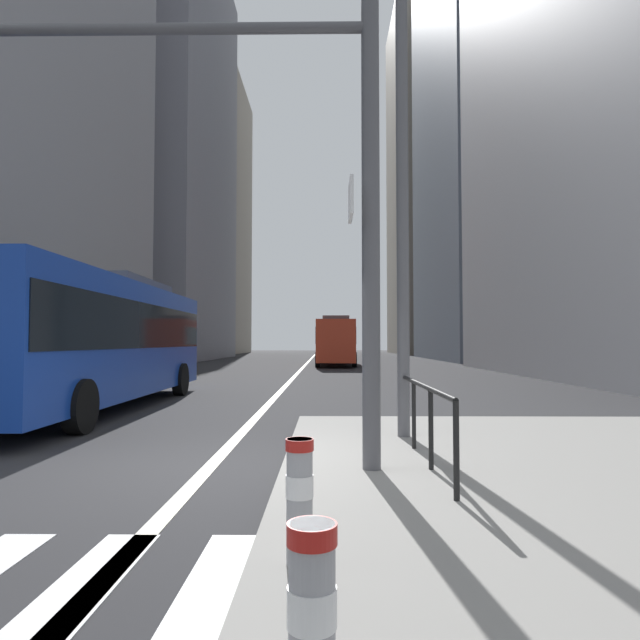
{
  "coord_description": "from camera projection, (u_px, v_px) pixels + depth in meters",
  "views": [
    {
      "loc": [
        1.56,
        -7.09,
        1.67
      ],
      "look_at": [
        1.04,
        33.12,
        3.3
      ],
      "focal_mm": 30.29,
      "sensor_mm": 36.0,
      "label": 1
    }
  ],
  "objects": [
    {
      "name": "ground_plane",
      "position": [
        296.0,
        375.0,
        27.02
      ],
      "size": [
        160.0,
        160.0,
        0.0
      ],
      "primitive_type": "plane",
      "color": "#28282B"
    },
    {
      "name": "city_bus_red_receding",
      "position": [
        336.0,
        340.0,
        38.66
      ],
      "size": [
        2.86,
        10.86,
        3.4
      ],
      "color": "red",
      "rests_on": "ground"
    },
    {
      "name": "street_lamp_post",
      "position": [
        402.0,
        122.0,
        8.87
      ],
      "size": [
        5.5,
        0.32,
        8.0
      ],
      "color": "#56565B",
      "rests_on": "median_island"
    },
    {
      "name": "pedestrian_railing",
      "position": [
        422.0,
        403.0,
        7.08
      ],
      "size": [
        0.06,
        3.85,
        0.98
      ],
      "color": "black",
      "rests_on": "median_island"
    },
    {
      "name": "city_bus_blue_oncoming",
      "position": [
        96.0,
        335.0,
        13.35
      ],
      "size": [
        2.82,
        11.08,
        3.4
      ],
      "color": "#14389E",
      "rests_on": "ground"
    },
    {
      "name": "bollard_left",
      "position": [
        300.0,
        494.0,
        3.7
      ],
      "size": [
        0.2,
        0.2,
        0.85
      ],
      "color": "#99999E",
      "rests_on": "median_island"
    },
    {
      "name": "car_receding_near",
      "position": [
        334.0,
        348.0,
        62.69
      ],
      "size": [
        2.15,
        4.34,
        1.94
      ],
      "color": "#232838",
      "rests_on": "ground"
    },
    {
      "name": "bollard_front",
      "position": [
        312.0,
        621.0,
        2.04
      ],
      "size": [
        0.2,
        0.2,
        0.82
      ],
      "color": "#99999E",
      "rests_on": "median_island"
    },
    {
      "name": "office_tower_right_mid",
      "position": [
        486.0,
        123.0,
        52.17
      ],
      "size": [
        10.84,
        21.64,
        45.68
      ],
      "primitive_type": "cube",
      "color": "slate",
      "rests_on": "ground"
    },
    {
      "name": "office_tower_left_far",
      "position": [
        205.0,
        216.0,
        77.7
      ],
      "size": [
        10.53,
        21.62,
        39.58
      ],
      "primitive_type": "cube",
      "color": "gray",
      "rests_on": "ground"
    },
    {
      "name": "lane_centre_line",
      "position": [
        304.0,
        366.0,
        37.01
      ],
      "size": [
        0.2,
        80.0,
        0.01
      ],
      "primitive_type": "cube",
      "color": "beige",
      "rests_on": "ground"
    },
    {
      "name": "traffic_signal_gantry",
      "position": [
        229.0,
        146.0,
        6.61
      ],
      "size": [
        5.33,
        0.65,
        6.0
      ],
      "color": "#515156",
      "rests_on": "median_island"
    },
    {
      "name": "office_tower_left_mid",
      "position": [
        146.0,
        149.0,
        52.16
      ],
      "size": [
        13.94,
        22.15,
        40.57
      ],
      "primitive_type": "cube",
      "color": "gray",
      "rests_on": "ground"
    },
    {
      "name": "car_oncoming_mid",
      "position": [
        153.0,
        356.0,
        26.36
      ],
      "size": [
        2.07,
        4.55,
        1.94
      ],
      "color": "gold",
      "rests_on": "ground"
    },
    {
      "name": "office_tower_right_far",
      "position": [
        434.0,
        179.0,
        77.8
      ],
      "size": [
        11.46,
        19.89,
        50.42
      ],
      "primitive_type": "cube",
      "color": "gray",
      "rests_on": "ground"
    }
  ]
}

